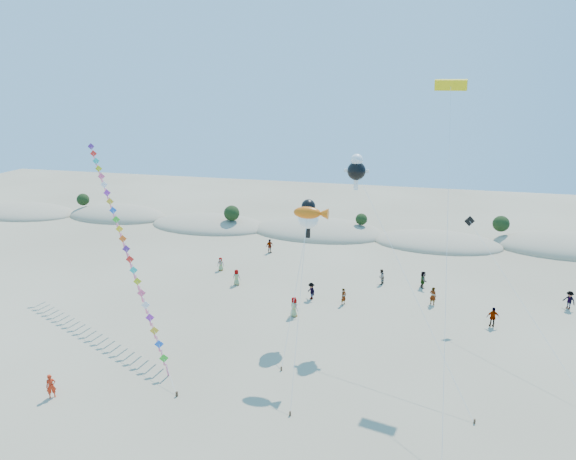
{
  "coord_description": "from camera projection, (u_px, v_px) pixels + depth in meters",
  "views": [
    {
      "loc": [
        11.17,
        -18.32,
        19.97
      ],
      "look_at": [
        3.32,
        14.0,
        9.82
      ],
      "focal_mm": 30.0,
      "sensor_mm": 36.0,
      "label": 1
    }
  ],
  "objects": [
    {
      "name": "flyer_foreground",
      "position": [
        51.0,
        386.0,
        31.72
      ],
      "size": [
        0.73,
        0.69,
        1.68
      ],
      "primitive_type": "imported",
      "rotation": [
        0.0,
        0.0,
        0.67
      ],
      "color": "red",
      "rests_on": "ground"
    },
    {
      "name": "parafoil_kite",
      "position": [
        451.0,
        92.0,
        33.79
      ],
      "size": [
        2.26,
        15.8,
        20.28
      ],
      "color": "#3F2D1E",
      "rests_on": "ground"
    },
    {
      "name": "kite_train",
      "position": [
        122.0,
        236.0,
        40.88
      ],
      "size": [
        17.61,
        17.83,
        15.0
      ],
      "color": "#3F2D1E",
      "rests_on": "ground"
    },
    {
      "name": "cartoon_kite_low",
      "position": [
        308.0,
        216.0,
        38.62
      ],
      "size": [
        1.67,
        8.04,
        11.15
      ],
      "color": "#3F2D1E",
      "rests_on": "ground"
    },
    {
      "name": "fish_kite",
      "position": [
        311.0,
        214.0,
        34.11
      ],
      "size": [
        2.51,
        8.16,
        11.62
      ],
      "color": "#3F2D1E",
      "rests_on": "ground"
    },
    {
      "name": "dune_ridge",
      "position": [
        325.0,
        232.0,
        67.06
      ],
      "size": [
        145.3,
        11.49,
        5.57
      ],
      "color": "gray",
      "rests_on": "ground"
    },
    {
      "name": "beachgoers",
      "position": [
        372.0,
        285.0,
        47.51
      ],
      "size": [
        35.75,
        16.75,
        1.82
      ],
      "color": "slate",
      "rests_on": "ground"
    },
    {
      "name": "cartoon_kite_high",
      "position": [
        357.0,
        169.0,
        38.34
      ],
      "size": [
        10.01,
        12.38,
        14.66
      ],
      "color": "#3F2D1E",
      "rests_on": "ground"
    },
    {
      "name": "dark_kite",
      "position": [
        500.0,
        268.0,
        37.76
      ],
      "size": [
        7.48,
        13.26,
        9.17
      ],
      "color": "#3F2D1E",
      "rests_on": "ground"
    }
  ]
}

